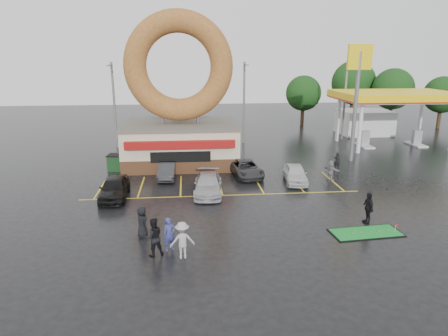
{
  "coord_description": "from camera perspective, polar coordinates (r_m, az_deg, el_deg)",
  "views": [
    {
      "loc": [
        -2.44,
        -23.33,
        9.59
      ],
      "look_at": [
        0.04,
        2.8,
        2.2
      ],
      "focal_mm": 32.0,
      "sensor_mm": 36.0,
      "label": 1
    }
  ],
  "objects": [
    {
      "name": "streetlight_left",
      "position": [
        44.17,
        -15.43,
        8.92
      ],
      "size": [
        0.4,
        2.21,
        9.0
      ],
      "color": "slate",
      "rests_on": "ground"
    },
    {
      "name": "car_grey",
      "position": [
        32.93,
        3.13,
        -0.04
      ],
      "size": [
        2.73,
        4.95,
        1.31
      ],
      "primitive_type": "imported",
      "rotation": [
        0.0,
        0.0,
        0.12
      ],
      "color": "#2E2E31",
      "rests_on": "ground"
    },
    {
      "name": "tree_far_b",
      "position": [
        62.02,
        28.74,
        9.15
      ],
      "size": [
        4.9,
        4.9,
        7.0
      ],
      "color": "#332114",
      "rests_on": "ground"
    },
    {
      "name": "car_dgrey",
      "position": [
        32.63,
        -8.14,
        -0.39
      ],
      "size": [
        1.46,
        3.84,
        1.25
      ],
      "primitive_type": "imported",
      "rotation": [
        0.0,
        0.0,
        -0.04
      ],
      "color": "#29292B",
      "rests_on": "ground"
    },
    {
      "name": "shell_sign",
      "position": [
        38.62,
        18.56,
        11.65
      ],
      "size": [
        2.2,
        0.36,
        10.6
      ],
      "color": "slate",
      "rests_on": "ground"
    },
    {
      "name": "streetlight_mid",
      "position": [
        44.97,
        2.89,
        9.57
      ],
      "size": [
        0.4,
        2.21,
        9.0
      ],
      "color": "slate",
      "rests_on": "ground"
    },
    {
      "name": "tree_far_c",
      "position": [
        62.44,
        18.02,
        11.53
      ],
      "size": [
        6.3,
        6.3,
        9.0
      ],
      "color": "#332114",
      "rests_on": "ground"
    },
    {
      "name": "tree_far_a",
      "position": [
        60.6,
        22.99,
        10.34
      ],
      "size": [
        5.6,
        5.6,
        8.0
      ],
      "color": "#332114",
      "rests_on": "ground"
    },
    {
      "name": "gas_station",
      "position": [
        49.98,
        21.52,
        7.87
      ],
      "size": [
        12.3,
        13.65,
        5.9
      ],
      "color": "silver",
      "rests_on": "ground"
    },
    {
      "name": "person_walker_far",
      "position": [
        36.06,
        15.85,
        0.95
      ],
      "size": [
        0.67,
        0.61,
        1.53
      ],
      "primitive_type": "imported",
      "rotation": [
        0.0,
        0.0,
        2.56
      ],
      "color": "black",
      "rests_on": "ground"
    },
    {
      "name": "tree_far_d",
      "position": [
        57.94,
        11.28,
        10.42
      ],
      "size": [
        4.9,
        4.9,
        7.0
      ],
      "color": "#332114",
      "rests_on": "ground"
    },
    {
      "name": "putting_green",
      "position": [
        24.03,
        19.6,
        -8.69
      ],
      "size": [
        4.09,
        2.05,
        0.5
      ],
      "color": "black",
      "rests_on": "ground"
    },
    {
      "name": "car_white",
      "position": [
        31.73,
        10.15,
        -0.8
      ],
      "size": [
        2.17,
        4.29,
        1.4
      ],
      "primitive_type": "imported",
      "rotation": [
        0.0,
        0.0,
        -0.13
      ],
      "color": "silver",
      "rests_on": "ground"
    },
    {
      "name": "person_bystander",
      "position": [
        22.31,
        -11.61,
        -7.59
      ],
      "size": [
        0.68,
        0.93,
        1.77
      ],
      "primitive_type": "imported",
      "rotation": [
        0.0,
        0.0,
        1.71
      ],
      "color": "black",
      "rests_on": "ground"
    },
    {
      "name": "person_blue",
      "position": [
        20.67,
        -7.81,
        -9.38
      ],
      "size": [
        0.75,
        0.64,
        1.75
      ],
      "primitive_type": "imported",
      "rotation": [
        0.0,
        0.0,
        0.43
      ],
      "color": "navy",
      "rests_on": "ground"
    },
    {
      "name": "person_blackjkt",
      "position": [
        20.23,
        -10.05,
        -9.7
      ],
      "size": [
        1.14,
        1.0,
        1.98
      ],
      "primitive_type": "imported",
      "rotation": [
        0.0,
        0.0,
        3.45
      ],
      "color": "black",
      "rests_on": "ground"
    },
    {
      "name": "car_black",
      "position": [
        28.74,
        -15.4,
        -2.75
      ],
      "size": [
        1.86,
        4.5,
        1.53
      ],
      "primitive_type": "imported",
      "rotation": [
        0.0,
        0.0,
        0.01
      ],
      "color": "black",
      "rests_on": "ground"
    },
    {
      "name": "person_hoodie",
      "position": [
        19.84,
        -5.98,
        -10.22
      ],
      "size": [
        1.31,
        0.87,
        1.88
      ],
      "primitive_type": "imported",
      "rotation": [
        0.0,
        0.0,
        3.29
      ],
      "color": "#979799",
      "rests_on": "ground"
    },
    {
      "name": "dumpster",
      "position": [
        35.77,
        -14.73,
        0.72
      ],
      "size": [
        1.95,
        1.45,
        1.3
      ],
      "primitive_type": "cube",
      "rotation": [
        0.0,
        0.0,
        -0.14
      ],
      "color": "#163A1B",
      "rests_on": "ground"
    },
    {
      "name": "streetlight_right",
      "position": [
        49.1,
        16.91,
        9.44
      ],
      "size": [
        0.4,
        2.21,
        9.0
      ],
      "color": "slate",
      "rests_on": "ground"
    },
    {
      "name": "person_walker_near",
      "position": [
        32.97,
        15.01,
        -0.32
      ],
      "size": [
        1.18,
        1.48,
        1.57
      ],
      "primitive_type": "imported",
      "rotation": [
        0.0,
        0.0,
        2.14
      ],
      "color": "gray",
      "rests_on": "ground"
    },
    {
      "name": "car_silver",
      "position": [
        28.7,
        -2.3,
        -2.35
      ],
      "size": [
        2.3,
        4.92,
        1.39
      ],
      "primitive_type": "imported",
      "rotation": [
        0.0,
        0.0,
        -0.08
      ],
      "color": "#B6B5BB",
      "rests_on": "ground"
    },
    {
      "name": "donut_shop",
      "position": [
        36.67,
        -6.29,
        7.59
      ],
      "size": [
        10.2,
        8.7,
        13.5
      ],
      "color": "#472B19",
      "rests_on": "ground"
    },
    {
      "name": "ground",
      "position": [
        25.34,
        0.52,
        -6.51
      ],
      "size": [
        120.0,
        120.0,
        0.0
      ],
      "primitive_type": "plane",
      "color": "black",
      "rests_on": "ground"
    },
    {
      "name": "person_cameraman",
      "position": [
        25.15,
        19.89,
        -5.35
      ],
      "size": [
        0.47,
        1.12,
        1.91
      ],
      "primitive_type": "imported",
      "rotation": [
        0.0,
        0.0,
        -1.57
      ],
      "color": "black",
      "rests_on": "ground"
    }
  ]
}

